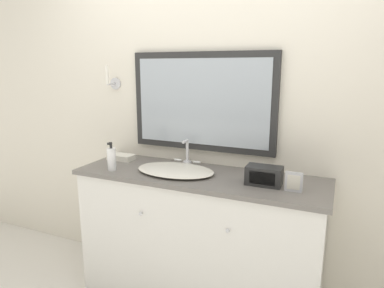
% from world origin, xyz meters
% --- Properties ---
extents(wall_back, '(8.00, 0.18, 2.55)m').
position_xyz_m(wall_back, '(-0.00, 0.57, 1.28)').
color(wall_back, silver).
rests_on(wall_back, ground_plane).
extents(vanity_counter, '(1.66, 0.54, 0.91)m').
position_xyz_m(vanity_counter, '(0.00, 0.28, 0.46)').
color(vanity_counter, silver).
rests_on(vanity_counter, ground_plane).
extents(sink_basin, '(0.54, 0.40, 0.19)m').
position_xyz_m(sink_basin, '(-0.16, 0.26, 0.93)').
color(sink_basin, silver).
rests_on(sink_basin, vanity_counter).
extents(soap_bottle, '(0.06, 0.06, 0.20)m').
position_xyz_m(soap_bottle, '(-0.58, 0.13, 0.99)').
color(soap_bottle, white).
rests_on(soap_bottle, vanity_counter).
extents(appliance_box, '(0.21, 0.12, 0.11)m').
position_xyz_m(appliance_box, '(0.44, 0.24, 0.97)').
color(appliance_box, black).
rests_on(appliance_box, vanity_counter).
extents(picture_frame, '(0.10, 0.01, 0.12)m').
position_xyz_m(picture_frame, '(0.61, 0.19, 0.97)').
color(picture_frame, '#B2B2B7').
rests_on(picture_frame, vanity_counter).
extents(hand_towel_near_sink, '(0.19, 0.11, 0.04)m').
position_xyz_m(hand_towel_near_sink, '(-0.68, 0.37, 0.93)').
color(hand_towel_near_sink, silver).
rests_on(hand_towel_near_sink, vanity_counter).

